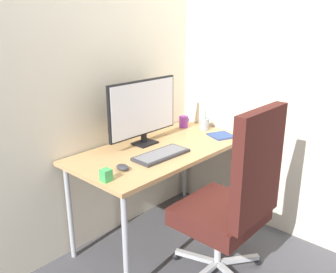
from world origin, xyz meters
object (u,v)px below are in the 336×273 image
at_px(keyboard, 161,155).
at_px(pen_holder, 204,124).
at_px(office_chair, 234,199).
at_px(desk_clamp_accessory, 106,175).
at_px(mouse, 123,167).
at_px(monitor, 143,109).
at_px(notebook, 221,136).
at_px(coffee_mug, 184,122).

height_order(keyboard, pen_holder, pen_holder).
relative_size(office_chair, desk_clamp_accessory, 16.23).
xyz_separation_m(mouse, desk_clamp_accessory, (-0.16, -0.05, 0.02)).
relative_size(keyboard, desk_clamp_accessory, 5.70).
xyz_separation_m(office_chair, pen_holder, (0.62, 0.69, 0.20)).
relative_size(monitor, notebook, 3.65).
bearing_deg(keyboard, desk_clamp_accessory, -176.33).
relative_size(monitor, keyboard, 1.56).
bearing_deg(keyboard, monitor, 69.50).
bearing_deg(notebook, coffee_mug, 113.32).
bearing_deg(pen_holder, monitor, 168.22).
bearing_deg(monitor, office_chair, -92.50).
distance_m(office_chair, keyboard, 0.57).
relative_size(pen_holder, notebook, 0.93).
distance_m(monitor, coffee_mug, 0.57).
distance_m(office_chair, notebook, 0.76).
bearing_deg(coffee_mug, pen_holder, -71.29).
xyz_separation_m(monitor, coffee_mug, (0.52, 0.05, -0.21)).
distance_m(pen_holder, coffee_mug, 0.18).
bearing_deg(notebook, pen_holder, 98.15).
relative_size(office_chair, pen_holder, 7.21).
height_order(monitor, coffee_mug, monitor).
height_order(pen_holder, coffee_mug, pen_holder).
distance_m(mouse, pen_holder, 1.02).
bearing_deg(office_chair, mouse, 125.21).
relative_size(keyboard, coffee_mug, 3.65).
distance_m(monitor, keyboard, 0.38).
bearing_deg(pen_holder, office_chair, -131.78).
distance_m(pen_holder, notebook, 0.22).
bearing_deg(mouse, pen_holder, 7.38).
xyz_separation_m(office_chair, keyboard, (-0.07, 0.54, 0.16)).
distance_m(keyboard, notebook, 0.63).
relative_size(coffee_mug, desk_clamp_accessory, 1.56).
relative_size(office_chair, keyboard, 2.85).
height_order(office_chair, keyboard, office_chair).
xyz_separation_m(pen_holder, notebook, (-0.05, -0.21, -0.04)).
xyz_separation_m(pen_holder, desk_clamp_accessory, (-1.17, -0.18, -0.01)).
bearing_deg(notebook, keyboard, -162.95).
bearing_deg(pen_holder, notebook, -104.33).
height_order(keyboard, notebook, keyboard).
distance_m(office_chair, mouse, 0.70).
relative_size(monitor, coffee_mug, 5.68).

